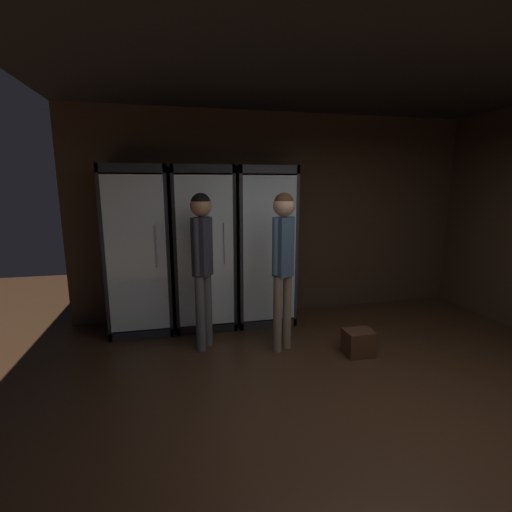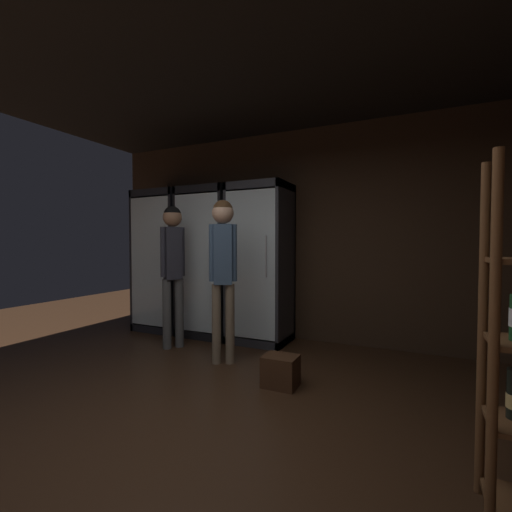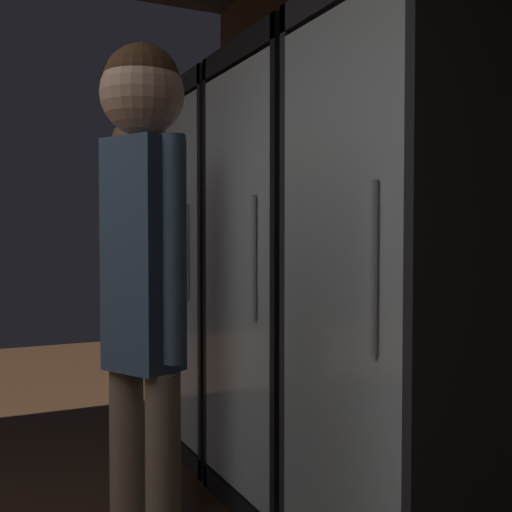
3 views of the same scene
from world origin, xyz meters
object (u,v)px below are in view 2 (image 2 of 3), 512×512
shopper_far (173,258)px  wine_crate_floor (281,371)px  cooler_left (211,263)px  cooler_center (262,265)px  shopper_near (223,257)px  cooler_far_left (166,262)px

shopper_far → wine_crate_floor: 1.97m
cooler_left → shopper_far: size_ratio=1.18×
cooler_center → shopper_near: (-0.01, -0.98, 0.13)m
shopper_near → wine_crate_floor: bearing=-21.6°
cooler_center → wine_crate_floor: 1.73m
cooler_center → wine_crate_floor: cooler_center is taller
shopper_far → wine_crate_floor: shopper_far is taller
shopper_near → shopper_far: (-0.85, 0.23, -0.03)m
cooler_center → cooler_far_left: bearing=-179.9°
cooler_far_left → cooler_left: size_ratio=1.00×
cooler_center → wine_crate_floor: bearing=-59.4°
cooler_far_left → wine_crate_floor: bearing=-28.8°
cooler_center → wine_crate_floor: size_ratio=6.77×
cooler_left → shopper_far: (-0.07, -0.75, 0.10)m
cooler_far_left → shopper_far: bearing=-46.3°
cooler_center → shopper_far: cooler_center is taller
shopper_near → wine_crate_floor: size_ratio=5.74×
cooler_left → shopper_near: cooler_left is taller
cooler_left → wine_crate_floor: cooler_left is taller
cooler_left → wine_crate_floor: (1.56, -1.29, -0.87)m
cooler_far_left → cooler_center: same height
shopper_far → wine_crate_floor: bearing=-18.2°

